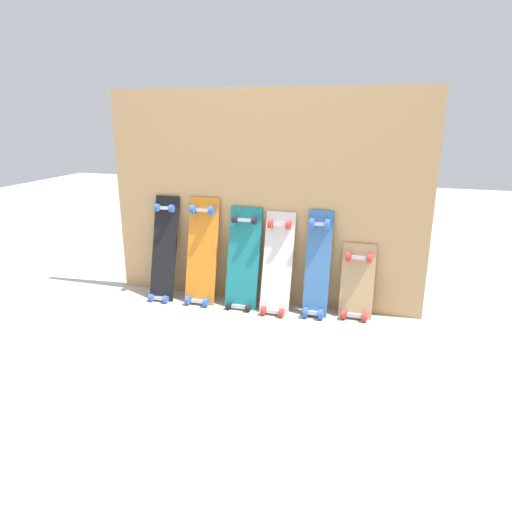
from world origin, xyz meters
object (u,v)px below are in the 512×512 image
object	(u,v)px
skateboard_white	(277,268)
skateboard_blue	(317,269)
skateboard_black	(164,253)
skateboard_orange	(202,256)
skateboard_teal	(243,263)
skateboard_natural	(357,286)

from	to	relation	value
skateboard_white	skateboard_blue	bearing A→B (deg)	4.33
skateboard_white	skateboard_black	bearing A→B (deg)	-179.86
skateboard_orange	skateboard_teal	bearing A→B (deg)	0.59
skateboard_natural	skateboard_teal	bearing A→B (deg)	-177.53
skateboard_teal	skateboard_natural	world-z (taller)	skateboard_teal
skateboard_black	skateboard_natural	world-z (taller)	skateboard_black
skateboard_natural	skateboard_white	bearing A→B (deg)	-175.00
skateboard_white	skateboard_blue	size ratio (longest dim) A/B	0.98
skateboard_orange	skateboard_blue	xyz separation A→B (m)	(0.82, 0.01, -0.02)
skateboard_black	skateboard_teal	distance (m)	0.60
skateboard_orange	skateboard_teal	size ratio (longest dim) A/B	1.06
skateboard_white	skateboard_natural	xyz separation A→B (m)	(0.53, 0.05, -0.09)
skateboard_orange	skateboard_white	size ratio (longest dim) A/B	1.09
skateboard_black	skateboard_teal	xyz separation A→B (m)	(0.60, 0.01, -0.02)
skateboard_teal	skateboard_blue	bearing A→B (deg)	0.84
skateboard_teal	skateboard_natural	xyz separation A→B (m)	(0.78, 0.03, -0.09)
skateboard_orange	skateboard_teal	xyz separation A→B (m)	(0.31, 0.00, -0.03)
skateboard_teal	skateboard_white	world-z (taller)	skateboard_teal
skateboard_black	skateboard_natural	bearing A→B (deg)	2.02
skateboard_black	skateboard_blue	bearing A→B (deg)	1.15
skateboard_orange	skateboard_white	bearing A→B (deg)	-1.00
skateboard_orange	skateboard_natural	size ratio (longest dim) A/B	1.45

